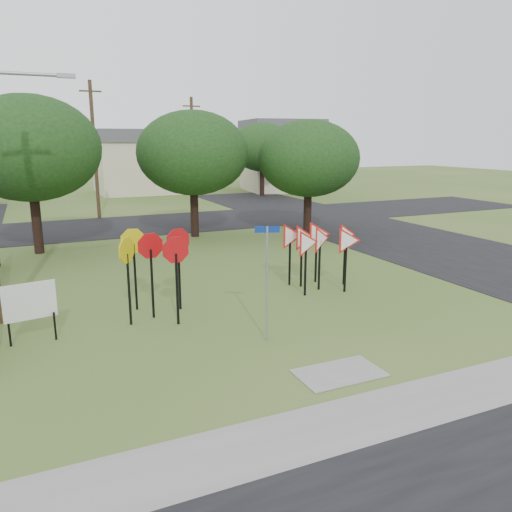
{
  "coord_description": "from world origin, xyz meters",
  "views": [
    {
      "loc": [
        -6.09,
        -11.25,
        5.26
      ],
      "look_at": [
        0.32,
        3.0,
        1.6
      ],
      "focal_mm": 35.0,
      "sensor_mm": 36.0,
      "label": 1
    }
  ],
  "objects_px": {
    "yield_sign_cluster": "(318,241)",
    "info_board": "(30,304)",
    "street_name_sign": "(267,276)",
    "stop_sign_cluster": "(153,255)"
  },
  "relations": [
    {
      "from": "street_name_sign",
      "to": "yield_sign_cluster",
      "type": "height_order",
      "value": "street_name_sign"
    },
    {
      "from": "street_name_sign",
      "to": "info_board",
      "type": "bearing_deg",
      "value": 157.56
    },
    {
      "from": "stop_sign_cluster",
      "to": "info_board",
      "type": "height_order",
      "value": "stop_sign_cluster"
    },
    {
      "from": "yield_sign_cluster",
      "to": "stop_sign_cluster",
      "type": "bearing_deg",
      "value": -174.17
    },
    {
      "from": "stop_sign_cluster",
      "to": "yield_sign_cluster",
      "type": "relative_size",
      "value": 0.87
    },
    {
      "from": "yield_sign_cluster",
      "to": "info_board",
      "type": "xyz_separation_m",
      "value": [
        -9.47,
        -1.28,
        -0.65
      ]
    },
    {
      "from": "stop_sign_cluster",
      "to": "info_board",
      "type": "relative_size",
      "value": 1.59
    },
    {
      "from": "info_board",
      "to": "street_name_sign",
      "type": "bearing_deg",
      "value": -22.44
    },
    {
      "from": "street_name_sign",
      "to": "info_board",
      "type": "distance_m",
      "value": 6.22
    },
    {
      "from": "street_name_sign",
      "to": "stop_sign_cluster",
      "type": "bearing_deg",
      "value": 127.08
    }
  ]
}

